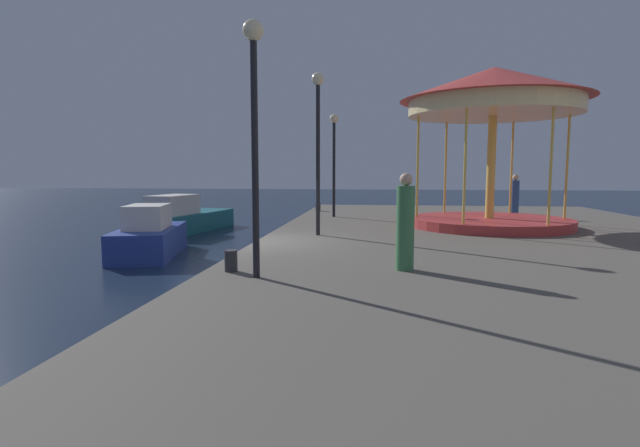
{
  "coord_description": "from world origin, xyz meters",
  "views": [
    {
      "loc": [
        3.22,
        -12.64,
        2.66
      ],
      "look_at": [
        1.44,
        2.53,
        1.03
      ],
      "focal_mm": 27.42,
      "sensor_mm": 36.0,
      "label": 1
    }
  ],
  "objects_px": {
    "lamp_post_mid_promenade": "(318,126)",
    "person_far_corner": "(405,225)",
    "carousel": "(493,109)",
    "bollard_center": "(231,261)",
    "bollard_south": "(318,207)",
    "person_by_the_water": "(515,197)",
    "motorboat_blue": "(149,236)",
    "lamp_post_near_edge": "(254,104)",
    "lamp_post_far_end": "(334,147)",
    "motorboat_teal": "(185,218)"
  },
  "relations": [
    {
      "from": "motorboat_teal",
      "to": "carousel",
      "type": "relative_size",
      "value": 0.9
    },
    {
      "from": "motorboat_blue",
      "to": "lamp_post_near_edge",
      "type": "distance_m",
      "value": 8.67
    },
    {
      "from": "person_far_corner",
      "to": "lamp_post_far_end",
      "type": "bearing_deg",
      "value": 102.14
    },
    {
      "from": "lamp_post_near_edge",
      "to": "bollard_south",
      "type": "height_order",
      "value": "lamp_post_near_edge"
    },
    {
      "from": "lamp_post_near_edge",
      "to": "lamp_post_far_end",
      "type": "bearing_deg",
      "value": 88.4
    },
    {
      "from": "carousel",
      "to": "person_by_the_water",
      "type": "xyz_separation_m",
      "value": [
        1.83,
        3.85,
        -3.1
      ]
    },
    {
      "from": "lamp_post_mid_promenade",
      "to": "bollard_center",
      "type": "distance_m",
      "value": 6.22
    },
    {
      "from": "motorboat_blue",
      "to": "bollard_center",
      "type": "xyz_separation_m",
      "value": [
        4.45,
        -5.84,
        0.39
      ]
    },
    {
      "from": "carousel",
      "to": "person_far_corner",
      "type": "distance_m",
      "value": 8.84
    },
    {
      "from": "lamp_post_mid_promenade",
      "to": "lamp_post_far_end",
      "type": "bearing_deg",
      "value": 90.54
    },
    {
      "from": "bollard_south",
      "to": "bollard_center",
      "type": "height_order",
      "value": "same"
    },
    {
      "from": "carousel",
      "to": "bollard_center",
      "type": "relative_size",
      "value": 15.27
    },
    {
      "from": "motorboat_teal",
      "to": "person_by_the_water",
      "type": "distance_m",
      "value": 14.07
    },
    {
      "from": "motorboat_teal",
      "to": "lamp_post_far_end",
      "type": "relative_size",
      "value": 1.32
    },
    {
      "from": "motorboat_teal",
      "to": "lamp_post_mid_promenade",
      "type": "height_order",
      "value": "lamp_post_mid_promenade"
    },
    {
      "from": "lamp_post_mid_promenade",
      "to": "person_far_corner",
      "type": "xyz_separation_m",
      "value": [
        2.25,
        -4.86,
        -2.29
      ]
    },
    {
      "from": "bollard_center",
      "to": "person_far_corner",
      "type": "distance_m",
      "value": 3.33
    },
    {
      "from": "motorboat_blue",
      "to": "bollard_center",
      "type": "bearing_deg",
      "value": -52.72
    },
    {
      "from": "motorboat_blue",
      "to": "lamp_post_far_end",
      "type": "height_order",
      "value": "lamp_post_far_end"
    },
    {
      "from": "motorboat_blue",
      "to": "lamp_post_near_edge",
      "type": "height_order",
      "value": "lamp_post_near_edge"
    },
    {
      "from": "person_by_the_water",
      "to": "lamp_post_near_edge",
      "type": "bearing_deg",
      "value": -121.61
    },
    {
      "from": "carousel",
      "to": "bollard_center",
      "type": "xyz_separation_m",
      "value": [
        -6.44,
        -8.18,
        -3.71
      ]
    },
    {
      "from": "motorboat_teal",
      "to": "bollard_south",
      "type": "height_order",
      "value": "motorboat_teal"
    },
    {
      "from": "bollard_center",
      "to": "person_far_corner",
      "type": "height_order",
      "value": "person_far_corner"
    },
    {
      "from": "lamp_post_mid_promenade",
      "to": "lamp_post_far_end",
      "type": "relative_size",
      "value": 1.12
    },
    {
      "from": "motorboat_blue",
      "to": "person_far_corner",
      "type": "xyz_separation_m",
      "value": [
        7.67,
        -5.32,
        1.05
      ]
    },
    {
      "from": "lamp_post_mid_promenade",
      "to": "bollard_center",
      "type": "bearing_deg",
      "value": -100.29
    },
    {
      "from": "motorboat_blue",
      "to": "bollard_center",
      "type": "relative_size",
      "value": 10.69
    },
    {
      "from": "motorboat_teal",
      "to": "bollard_center",
      "type": "relative_size",
      "value": 13.72
    },
    {
      "from": "carousel",
      "to": "person_by_the_water",
      "type": "relative_size",
      "value": 3.52
    },
    {
      "from": "motorboat_blue",
      "to": "bollard_south",
      "type": "relative_size",
      "value": 10.69
    },
    {
      "from": "bollard_south",
      "to": "bollard_center",
      "type": "distance_m",
      "value": 14.1
    },
    {
      "from": "person_far_corner",
      "to": "person_by_the_water",
      "type": "relative_size",
      "value": 1.06
    },
    {
      "from": "lamp_post_mid_promenade",
      "to": "lamp_post_far_end",
      "type": "height_order",
      "value": "lamp_post_mid_promenade"
    },
    {
      "from": "lamp_post_near_edge",
      "to": "bollard_center",
      "type": "height_order",
      "value": "lamp_post_near_edge"
    },
    {
      "from": "lamp_post_mid_promenade",
      "to": "bollard_south",
      "type": "relative_size",
      "value": 11.63
    },
    {
      "from": "motorboat_teal",
      "to": "person_far_corner",
      "type": "distance_m",
      "value": 14.58
    },
    {
      "from": "bollard_south",
      "to": "motorboat_blue",
      "type": "bearing_deg",
      "value": -117.88
    },
    {
      "from": "carousel",
      "to": "lamp_post_far_end",
      "type": "relative_size",
      "value": 1.47
    },
    {
      "from": "lamp_post_far_end",
      "to": "bollard_south",
      "type": "height_order",
      "value": "lamp_post_far_end"
    },
    {
      "from": "carousel",
      "to": "person_far_corner",
      "type": "height_order",
      "value": "carousel"
    },
    {
      "from": "motorboat_blue",
      "to": "lamp_post_near_edge",
      "type": "relative_size",
      "value": 0.97
    },
    {
      "from": "lamp_post_near_edge",
      "to": "person_by_the_water",
      "type": "height_order",
      "value": "lamp_post_near_edge"
    },
    {
      "from": "person_far_corner",
      "to": "motorboat_teal",
      "type": "bearing_deg",
      "value": 128.17
    },
    {
      "from": "lamp_post_mid_promenade",
      "to": "person_far_corner",
      "type": "height_order",
      "value": "lamp_post_mid_promenade"
    },
    {
      "from": "bollard_south",
      "to": "person_by_the_water",
      "type": "bearing_deg",
      "value": -13.9
    },
    {
      "from": "lamp_post_far_end",
      "to": "person_by_the_water",
      "type": "height_order",
      "value": "lamp_post_far_end"
    },
    {
      "from": "lamp_post_near_edge",
      "to": "person_by_the_water",
      "type": "distance_m",
      "value": 14.81
    },
    {
      "from": "lamp_post_far_end",
      "to": "person_by_the_water",
      "type": "relative_size",
      "value": 2.4
    },
    {
      "from": "person_by_the_water",
      "to": "carousel",
      "type": "bearing_deg",
      "value": -115.44
    }
  ]
}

